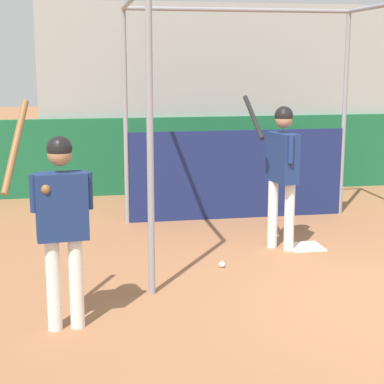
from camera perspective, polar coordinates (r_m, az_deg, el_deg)
outfield_wall at (r=12.19m, az=4.81°, el=3.44°), size 24.00×0.12×1.41m
bleacher_section at (r=14.08m, az=2.67°, el=8.79°), size 7.60×4.00×3.49m
batting_cage at (r=9.34m, az=4.99°, el=4.73°), size 3.51×3.17×3.19m
home_plate at (r=8.65m, az=10.04°, el=-4.81°), size 0.44×0.44×0.02m
player_batter at (r=8.29m, az=7.97°, el=2.59°), size 0.55×0.85×1.98m
player_waiting at (r=5.82m, az=-11.58°, el=-1.94°), size 0.77×0.55×2.09m
baseball at (r=7.71m, az=2.69°, el=-6.45°), size 0.07×0.07×0.07m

